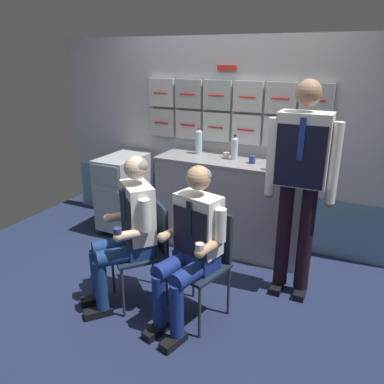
{
  "coord_description": "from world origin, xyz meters",
  "views": [
    {
      "loc": [
        1.46,
        -2.44,
        1.96
      ],
      "look_at": [
        0.22,
        0.08,
        0.95
      ],
      "focal_mm": 35.9,
      "sensor_mm": 36.0,
      "label": 1
    }
  ],
  "objects_px": {
    "folding_chair_left": "(149,241)",
    "crew_member_standing": "(301,171)",
    "paper_cup_tan": "(252,159)",
    "service_trolley": "(124,191)",
    "folding_chair_center": "(204,253)",
    "sparkling_bottle_green": "(199,141)",
    "crew_member_left": "(128,227)",
    "crew_member_center": "(191,242)"
  },
  "relations": [
    {
      "from": "folding_chair_center",
      "to": "sparkling_bottle_green",
      "type": "bearing_deg",
      "value": 117.22
    },
    {
      "from": "folding_chair_left",
      "to": "sparkling_bottle_green",
      "type": "height_order",
      "value": "sparkling_bottle_green"
    },
    {
      "from": "crew_member_center",
      "to": "crew_member_standing",
      "type": "xyz_separation_m",
      "value": [
        0.6,
        0.74,
        0.42
      ]
    },
    {
      "from": "crew_member_left",
      "to": "folding_chair_left",
      "type": "bearing_deg",
      "value": 49.61
    },
    {
      "from": "sparkling_bottle_green",
      "to": "paper_cup_tan",
      "type": "bearing_deg",
      "value": -10.91
    },
    {
      "from": "folding_chair_left",
      "to": "service_trolley",
      "type": "bearing_deg",
      "value": 133.68
    },
    {
      "from": "crew_member_center",
      "to": "paper_cup_tan",
      "type": "xyz_separation_m",
      "value": [
        0.04,
        1.26,
        0.33
      ]
    },
    {
      "from": "crew_member_standing",
      "to": "paper_cup_tan",
      "type": "bearing_deg",
      "value": 137.27
    },
    {
      "from": "crew_member_left",
      "to": "folding_chair_center",
      "type": "relative_size",
      "value": 1.47
    },
    {
      "from": "folding_chair_left",
      "to": "crew_member_standing",
      "type": "bearing_deg",
      "value": 30.31
    },
    {
      "from": "sparkling_bottle_green",
      "to": "paper_cup_tan",
      "type": "height_order",
      "value": "sparkling_bottle_green"
    },
    {
      "from": "crew_member_standing",
      "to": "paper_cup_tan",
      "type": "relative_size",
      "value": 24.16
    },
    {
      "from": "crew_member_center",
      "to": "sparkling_bottle_green",
      "type": "bearing_deg",
      "value": 113.12
    },
    {
      "from": "crew_member_center",
      "to": "sparkling_bottle_green",
      "type": "xyz_separation_m",
      "value": [
        -0.59,
        1.38,
        0.42
      ]
    },
    {
      "from": "folding_chair_center",
      "to": "paper_cup_tan",
      "type": "height_order",
      "value": "paper_cup_tan"
    },
    {
      "from": "crew_member_center",
      "to": "sparkling_bottle_green",
      "type": "height_order",
      "value": "sparkling_bottle_green"
    },
    {
      "from": "crew_member_standing",
      "to": "crew_member_center",
      "type": "bearing_deg",
      "value": -129.07
    },
    {
      "from": "sparkling_bottle_green",
      "to": "paper_cup_tan",
      "type": "relative_size",
      "value": 3.75
    },
    {
      "from": "folding_chair_center",
      "to": "crew_member_left",
      "type": "bearing_deg",
      "value": -165.39
    },
    {
      "from": "crew_member_standing",
      "to": "sparkling_bottle_green",
      "type": "distance_m",
      "value": 1.35
    },
    {
      "from": "folding_chair_center",
      "to": "crew_member_center",
      "type": "bearing_deg",
      "value": -103.89
    },
    {
      "from": "crew_member_standing",
      "to": "paper_cup_tan",
      "type": "distance_m",
      "value": 0.77
    },
    {
      "from": "folding_chair_left",
      "to": "paper_cup_tan",
      "type": "height_order",
      "value": "paper_cup_tan"
    },
    {
      "from": "folding_chair_left",
      "to": "crew_member_center",
      "type": "xyz_separation_m",
      "value": [
        0.45,
        -0.13,
        0.15
      ]
    },
    {
      "from": "crew_member_center",
      "to": "paper_cup_tan",
      "type": "relative_size",
      "value": 16.59
    },
    {
      "from": "folding_chair_left",
      "to": "crew_member_standing",
      "type": "xyz_separation_m",
      "value": [
        1.05,
        0.61,
        0.57
      ]
    },
    {
      "from": "folding_chair_center",
      "to": "paper_cup_tan",
      "type": "bearing_deg",
      "value": 89.87
    },
    {
      "from": "folding_chair_center",
      "to": "crew_member_standing",
      "type": "bearing_deg",
      "value": 46.01
    },
    {
      "from": "service_trolley",
      "to": "folding_chair_left",
      "type": "height_order",
      "value": "service_trolley"
    },
    {
      "from": "folding_chair_left",
      "to": "crew_member_standing",
      "type": "height_order",
      "value": "crew_member_standing"
    },
    {
      "from": "service_trolley",
      "to": "crew_member_left",
      "type": "distance_m",
      "value": 1.49
    },
    {
      "from": "service_trolley",
      "to": "sparkling_bottle_green",
      "type": "distance_m",
      "value": 1.08
    },
    {
      "from": "crew_member_left",
      "to": "crew_member_center",
      "type": "xyz_separation_m",
      "value": [
        0.55,
        -0.0,
        -0.01
      ]
    },
    {
      "from": "service_trolley",
      "to": "crew_member_left",
      "type": "bearing_deg",
      "value": -52.62
    },
    {
      "from": "folding_chair_left",
      "to": "crew_member_center",
      "type": "relative_size",
      "value": 0.69
    },
    {
      "from": "folding_chair_center",
      "to": "sparkling_bottle_green",
      "type": "distance_m",
      "value": 1.49
    },
    {
      "from": "crew_member_left",
      "to": "crew_member_standing",
      "type": "relative_size",
      "value": 0.69
    },
    {
      "from": "crew_member_center",
      "to": "crew_member_standing",
      "type": "distance_m",
      "value": 1.04
    },
    {
      "from": "crew_member_standing",
      "to": "folding_chair_center",
      "type": "bearing_deg",
      "value": -133.99
    },
    {
      "from": "service_trolley",
      "to": "folding_chair_left",
      "type": "bearing_deg",
      "value": -46.32
    },
    {
      "from": "service_trolley",
      "to": "sparkling_bottle_green",
      "type": "xyz_separation_m",
      "value": [
        0.86,
        0.21,
        0.62
      ]
    },
    {
      "from": "folding_chair_left",
      "to": "folding_chair_center",
      "type": "bearing_deg",
      "value": 3.61
    }
  ]
}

